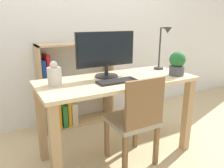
{
  "coord_description": "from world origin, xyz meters",
  "views": [
    {
      "loc": [
        -0.94,
        -1.62,
        1.25
      ],
      "look_at": [
        0.0,
        0.1,
        0.68
      ],
      "focal_mm": 35.0,
      "sensor_mm": 36.0,
      "label": 1
    }
  ],
  "objects_px": {
    "monitor": "(106,52)",
    "potted_plant": "(177,64)",
    "chair": "(135,118)",
    "bookshelf": "(64,95)",
    "vase": "(54,75)",
    "keyboard": "(117,81)",
    "desk_lamp": "(164,44)"
  },
  "relations": [
    {
      "from": "monitor",
      "to": "keyboard",
      "type": "distance_m",
      "value": 0.3
    },
    {
      "from": "monitor",
      "to": "desk_lamp",
      "type": "relative_size",
      "value": 1.3
    },
    {
      "from": "chair",
      "to": "monitor",
      "type": "bearing_deg",
      "value": 116.01
    },
    {
      "from": "desk_lamp",
      "to": "potted_plant",
      "type": "bearing_deg",
      "value": -98.54
    },
    {
      "from": "keyboard",
      "to": "monitor",
      "type": "bearing_deg",
      "value": 89.22
    },
    {
      "from": "keyboard",
      "to": "potted_plant",
      "type": "bearing_deg",
      "value": -5.8
    },
    {
      "from": "chair",
      "to": "bookshelf",
      "type": "bearing_deg",
      "value": 113.09
    },
    {
      "from": "monitor",
      "to": "chair",
      "type": "xyz_separation_m",
      "value": [
        0.11,
        -0.32,
        -0.54
      ]
    },
    {
      "from": "vase",
      "to": "potted_plant",
      "type": "bearing_deg",
      "value": -11.34
    },
    {
      "from": "bookshelf",
      "to": "monitor",
      "type": "bearing_deg",
      "value": -74.56
    },
    {
      "from": "desk_lamp",
      "to": "bookshelf",
      "type": "relative_size",
      "value": 0.43
    },
    {
      "from": "keyboard",
      "to": "vase",
      "type": "xyz_separation_m",
      "value": [
        -0.48,
        0.16,
        0.07
      ]
    },
    {
      "from": "vase",
      "to": "chair",
      "type": "xyz_separation_m",
      "value": [
        0.6,
        -0.27,
        -0.39
      ]
    },
    {
      "from": "vase",
      "to": "chair",
      "type": "relative_size",
      "value": 0.24
    },
    {
      "from": "vase",
      "to": "desk_lamp",
      "type": "distance_m",
      "value": 1.14
    },
    {
      "from": "desk_lamp",
      "to": "bookshelf",
      "type": "distance_m",
      "value": 1.28
    },
    {
      "from": "vase",
      "to": "bookshelf",
      "type": "xyz_separation_m",
      "value": [
        0.28,
        0.77,
        -0.44
      ]
    },
    {
      "from": "keyboard",
      "to": "vase",
      "type": "distance_m",
      "value": 0.51
    },
    {
      "from": "vase",
      "to": "chair",
      "type": "bearing_deg",
      "value": -24.51
    },
    {
      "from": "chair",
      "to": "keyboard",
      "type": "bearing_deg",
      "value": 141.58
    },
    {
      "from": "desk_lamp",
      "to": "potted_plant",
      "type": "xyz_separation_m",
      "value": [
        -0.04,
        -0.24,
        -0.15
      ]
    },
    {
      "from": "desk_lamp",
      "to": "bookshelf",
      "type": "height_order",
      "value": "desk_lamp"
    },
    {
      "from": "potted_plant",
      "to": "chair",
      "type": "relative_size",
      "value": 0.27
    },
    {
      "from": "vase",
      "to": "keyboard",
      "type": "bearing_deg",
      "value": -18.02
    },
    {
      "from": "bookshelf",
      "to": "vase",
      "type": "bearing_deg",
      "value": -110.3
    },
    {
      "from": "desk_lamp",
      "to": "chair",
      "type": "bearing_deg",
      "value": -150.79
    },
    {
      "from": "monitor",
      "to": "chair",
      "type": "relative_size",
      "value": 0.69
    },
    {
      "from": "chair",
      "to": "potted_plant",
      "type": "bearing_deg",
      "value": 12.72
    },
    {
      "from": "monitor",
      "to": "potted_plant",
      "type": "bearing_deg",
      "value": -23.75
    },
    {
      "from": "bookshelf",
      "to": "keyboard",
      "type": "bearing_deg",
      "value": -78.02
    },
    {
      "from": "desk_lamp",
      "to": "potted_plant",
      "type": "relative_size",
      "value": 1.97
    },
    {
      "from": "monitor",
      "to": "bookshelf",
      "type": "bearing_deg",
      "value": 105.44
    }
  ]
}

